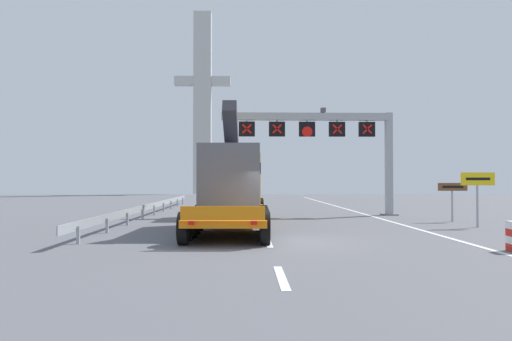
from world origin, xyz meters
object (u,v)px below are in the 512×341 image
Objects in this scene: heavy_haul_truck_orange at (235,183)px; bridge_pylon_distant at (203,101)px; tourist_info_sign_brown at (452,192)px; overhead_lane_gantry at (328,133)px; exit_sign_yellow at (478,185)px.

bridge_pylon_distant reaches higher than heavy_haul_truck_orange.
heavy_haul_truck_orange is 55.14m from bridge_pylon_distant.
heavy_haul_truck_orange reaches higher than tourist_info_sign_brown.
overhead_lane_gantry is 0.76× the size of heavy_haul_truck_orange.
overhead_lane_gantry reaches higher than heavy_haul_truck_orange.
tourist_info_sign_brown is (11.24, 1.18, -0.46)m from heavy_haul_truck_orange.
bridge_pylon_distant is (-17.50, 54.98, 13.16)m from exit_sign_yellow.
exit_sign_yellow is at bearing -93.02° from tourist_info_sign_brown.
overhead_lane_gantry reaches higher than exit_sign_yellow.
overhead_lane_gantry is 0.37× the size of bridge_pylon_distant.
heavy_haul_truck_orange is 7.03× the size of tourist_info_sign_brown.
exit_sign_yellow is at bearing -9.20° from heavy_haul_truck_orange.
tourist_info_sign_brown is at bearing -71.25° from bridge_pylon_distant.
overhead_lane_gantry is 9.95m from exit_sign_yellow.
tourist_info_sign_brown is (5.64, -4.70, -3.55)m from overhead_lane_gantry.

